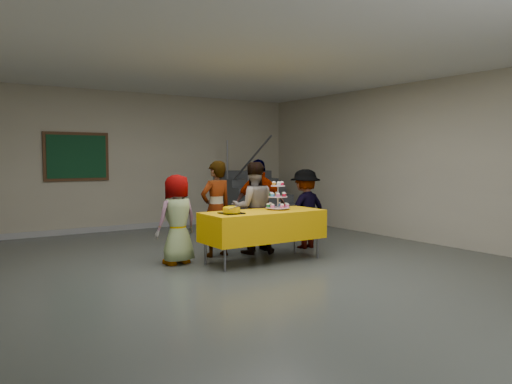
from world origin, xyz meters
TOP-DOWN VIEW (x-y plane):
  - room_shell at (0.00, 0.02)m, footprint 10.00×10.04m
  - bake_table at (0.54, 0.62)m, footprint 1.88×0.78m
  - cupcake_stand at (0.86, 0.69)m, footprint 0.38×0.38m
  - bear_cake at (-0.04, 0.59)m, footprint 0.32×0.36m
  - schoolchild_a at (-0.63, 1.18)m, footprint 0.71×0.53m
  - schoolchild_b at (0.13, 1.37)m, footprint 0.60×0.43m
  - schoolchild_c at (0.76, 1.24)m, footprint 0.89×0.79m
  - schoolchild_d at (0.99, 1.39)m, footprint 0.97×0.58m
  - schoolchild_e at (1.79, 1.16)m, footprint 0.92×0.57m
  - staircase at (2.70, 4.13)m, footprint 1.30×2.40m
  - noticeboard at (-1.14, 4.96)m, footprint 1.30×0.05m

SIDE VIEW (x-z plane):
  - staircase at x=2.70m, z-range -0.53..1.51m
  - bake_table at x=0.54m, z-range 0.17..0.94m
  - schoolchild_a at x=-0.63m, z-range 0.00..1.33m
  - schoolchild_e at x=1.79m, z-range 0.00..1.38m
  - schoolchild_c at x=0.76m, z-range 0.00..1.51m
  - schoolchild_b at x=0.13m, z-range 0.00..1.53m
  - schoolchild_d at x=0.99m, z-range 0.00..1.55m
  - bear_cake at x=-0.04m, z-range 0.77..0.89m
  - cupcake_stand at x=0.86m, z-range 0.71..1.16m
  - noticeboard at x=-1.14m, z-range 1.10..2.10m
  - room_shell at x=0.00m, z-range 0.62..3.64m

